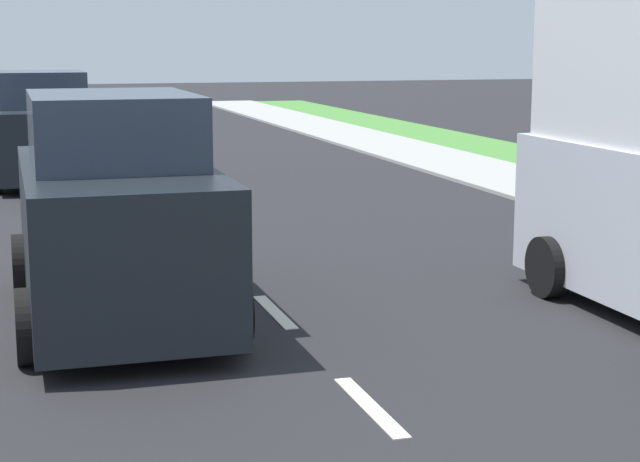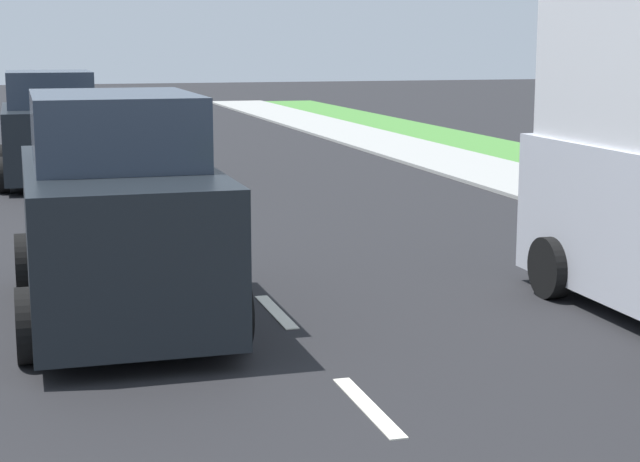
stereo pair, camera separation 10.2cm
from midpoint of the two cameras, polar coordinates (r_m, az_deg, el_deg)
ground_plane at (r=22.90m, az=-9.63°, el=3.18°), size 96.00×96.00×0.00m
lane_center_line at (r=27.06m, az=-10.66°, el=4.24°), size 0.14×46.40×0.01m
car_oncoming_second at (r=21.45m, az=-14.31°, el=5.28°), size 2.10×3.91×2.20m
car_oncoming_lead at (r=10.74m, az=-10.70°, el=0.88°), size 2.06×4.33×2.28m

